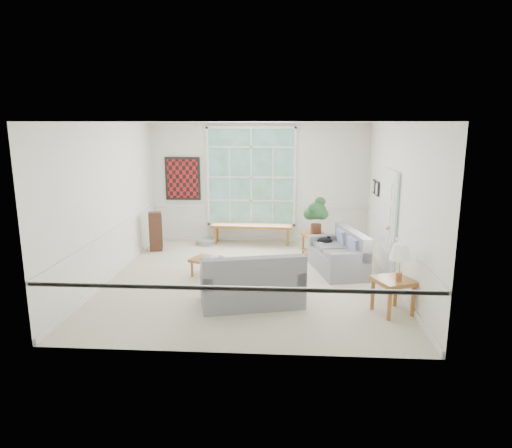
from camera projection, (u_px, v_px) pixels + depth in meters
The scene contains 24 objects.
floor at pixel (250, 278), 8.97m from camera, with size 5.50×6.00×0.01m, color beige.
ceiling at pixel (250, 122), 8.32m from camera, with size 5.50×6.00×0.02m, color white.
wall_back at pixel (259, 183), 11.57m from camera, with size 5.50×0.02×3.00m, color white.
wall_front at pixel (232, 244), 5.72m from camera, with size 5.50×0.02×3.00m, color white.
wall_left at pixel (109, 202), 8.82m from camera, with size 0.02×6.00×3.00m, color white.
wall_right at pixel (397, 205), 8.47m from camera, with size 0.02×6.00×3.00m, color white.
window_back at pixel (251, 177), 11.51m from camera, with size 2.30×0.08×2.40m, color white.
entry_door at pixel (387, 222), 9.16m from camera, with size 0.08×0.90×2.10m, color white.
door_sidelight at pixel (394, 223), 8.52m from camera, with size 0.08×0.26×1.90m, color white.
wall_art at pixel (183, 179), 11.62m from camera, with size 0.90×0.06×1.10m, color #5B0F12.
wall_frame_near at pixel (377, 189), 10.17m from camera, with size 0.04×0.26×0.32m, color black.
wall_frame_far at pixel (374, 186), 10.56m from camera, with size 0.04×0.26×0.32m, color black.
loveseat_right at pixel (338, 251), 9.31m from camera, with size 0.82×1.58×0.85m, color gray.
loveseat_front at pixel (251, 278), 7.62m from camera, with size 1.67×0.86×0.90m, color gray.
coffee_table at pixel (215, 268), 9.03m from camera, with size 0.95×0.52×0.35m, color #A05F29.
pewter_bowl at pixel (218, 258), 8.99m from camera, with size 0.27×0.27×0.07m, color #9C9CA1.
window_bench at pixel (252, 234), 11.51m from camera, with size 2.05×0.40×0.48m, color #A05F29.
end_table at pixel (315, 245), 10.43m from camera, with size 0.52×0.52×0.52m, color #A05F29.
houseplant at pixel (316, 215), 10.35m from camera, with size 0.49×0.49×0.84m, color #254F28, non-canonical shape.
side_table at pixel (393, 296), 7.28m from camera, with size 0.56×0.56×0.57m, color #A05F29.
table_lamp at pixel (400, 262), 7.10m from camera, with size 0.34×0.34×0.59m, color white, non-canonical shape.
pet_bed at pixel (206, 241), 11.48m from camera, with size 0.49×0.49×0.15m, color gray.
floor_speaker at pixel (156, 232), 10.82m from camera, with size 0.29×0.23×0.93m, color #442418.
cat at pixel (325, 240), 9.81m from camera, with size 0.33×0.23×0.16m, color black.
Camera 1 is at (0.66, -8.50, 2.98)m, focal length 32.00 mm.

